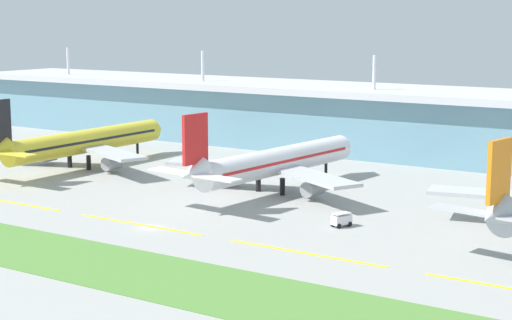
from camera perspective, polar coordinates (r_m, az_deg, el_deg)
ground_plane at (r=147.97m, az=-7.26°, el=-4.63°), size 600.00×600.00×0.00m
terminal_building at (r=228.43m, az=8.61°, el=2.71°), size 288.00×34.00×26.90m
airliner_near at (r=208.61m, az=-11.79°, el=1.21°), size 48.80×60.26×18.90m
airliner_middle at (r=175.44m, az=1.27°, el=-0.15°), size 48.56×58.64×18.90m
taxiway_stripe_mid_west at (r=174.00m, az=-16.50°, el=-2.79°), size 28.00×0.70×0.04m
taxiway_stripe_centre at (r=150.38m, az=-7.96°, el=-4.41°), size 28.00×0.70×0.04m
taxiway_stripe_mid_east at (r=131.39m, az=3.43°, el=-6.39°), size 28.00×0.70×0.04m
grass_verge at (r=133.07m, az=-13.14°, el=-6.41°), size 300.00×18.00×0.10m
baggage_cart at (r=148.12m, az=5.87°, el=-4.08°), size 3.12×4.01×2.48m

